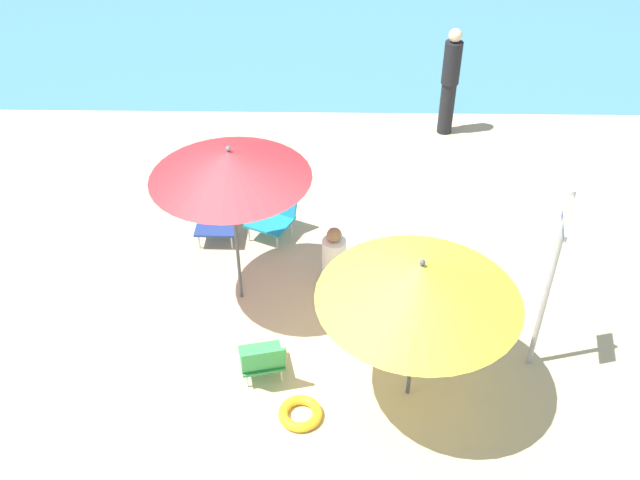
# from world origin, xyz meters

# --- Properties ---
(ground_plane) EXTENTS (40.00, 40.00, 0.00)m
(ground_plane) POSITION_xyz_m (0.00, 0.00, 0.00)
(ground_plane) COLOR #CCB789
(umbrella_red) EXTENTS (1.78, 1.78, 2.12)m
(umbrella_red) POSITION_xyz_m (-0.60, 1.22, 1.90)
(umbrella_red) COLOR #4C4C51
(umbrella_red) RESTS_ON ground_plane
(umbrella_yellow) EXTENTS (1.98, 1.98, 1.82)m
(umbrella_yellow) POSITION_xyz_m (1.33, -0.27, 1.55)
(umbrella_yellow) COLOR #4C4C51
(umbrella_yellow) RESTS_ON ground_plane
(beach_chair_a) EXTENTS (0.55, 0.60, 0.64)m
(beach_chair_a) POSITION_xyz_m (-1.04, 2.48, 0.32)
(beach_chair_a) COLOR navy
(beach_chair_a) RESTS_ON ground_plane
(beach_chair_b) EXTENTS (0.57, 0.63, 0.64)m
(beach_chair_b) POSITION_xyz_m (-0.21, -0.12, 0.31)
(beach_chair_b) COLOR #33934C
(beach_chair_b) RESTS_ON ground_plane
(beach_chair_c) EXTENTS (0.74, 0.76, 0.62)m
(beach_chair_c) POSITION_xyz_m (-0.29, 2.52, 0.33)
(beach_chair_c) COLOR teal
(beach_chair_c) RESTS_ON ground_plane
(person_a) EXTENTS (0.53, 0.42, 0.91)m
(person_a) POSITION_xyz_m (0.58, 1.43, 0.44)
(person_a) COLOR silver
(person_a) RESTS_ON ground_plane
(person_b) EXTENTS (0.29, 0.29, 1.80)m
(person_b) POSITION_xyz_m (2.40, 5.45, 0.93)
(person_b) COLOR black
(person_b) RESTS_ON ground_plane
(warning_sign) EXTENTS (0.12, 0.45, 2.30)m
(warning_sign) POSITION_xyz_m (2.71, 0.19, 1.48)
(warning_sign) COLOR #ADADB2
(warning_sign) RESTS_ON ground_plane
(swim_ring) EXTENTS (0.45, 0.45, 0.10)m
(swim_ring) POSITION_xyz_m (0.20, -0.61, 0.05)
(swim_ring) COLOR yellow
(swim_ring) RESTS_ON ground_plane
(beach_bag) EXTENTS (0.28, 0.28, 0.25)m
(beach_bag) POSITION_xyz_m (1.20, 1.00, 0.13)
(beach_bag) COLOR #2D519E
(beach_bag) RESTS_ON ground_plane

